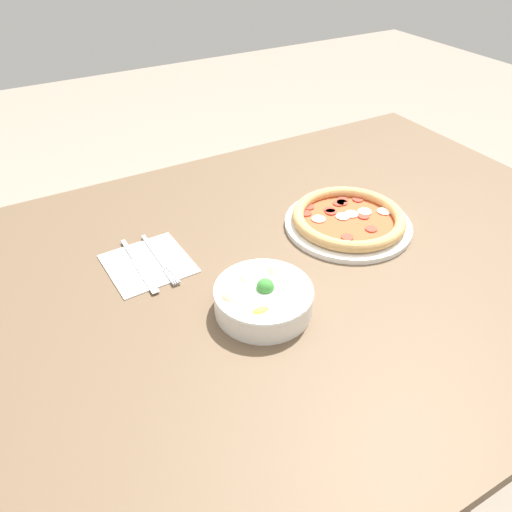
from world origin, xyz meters
The scene contains 7 objects.
ground_plane centered at (0.00, 0.00, 0.00)m, with size 8.00×8.00×0.00m, color gray.
dining_table centered at (0.00, 0.00, 0.68)m, with size 1.36×1.05×0.77m.
pizza centered at (-0.11, -0.05, 0.79)m, with size 0.28×0.28×0.04m.
bowl centered at (0.19, 0.09, 0.80)m, with size 0.18×0.18×0.07m.
napkin centered at (0.33, -0.14, 0.77)m, with size 0.17×0.17×0.00m.
fork centered at (0.30, -0.14, 0.78)m, with size 0.02×0.19×0.00m.
knife centered at (0.35, -0.15, 0.78)m, with size 0.02×0.20×0.01m.
Camera 1 is at (0.53, 0.66, 1.39)m, focal length 35.00 mm.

